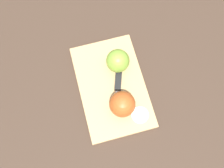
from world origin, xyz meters
The scene contains 6 objects.
ground_plane centered at (0.00, 0.00, 0.00)m, with size 4.00×4.00×0.00m, color #38281E.
cutting_board centered at (0.00, 0.00, 0.01)m, with size 0.38×0.27×0.02m.
apple_half_left centered at (-0.06, 0.05, 0.06)m, with size 0.08×0.08×0.08m.
apple_half_right centered at (0.08, 0.00, 0.06)m, with size 0.08×0.08×0.08m.
knife centered at (0.00, 0.02, 0.03)m, with size 0.14×0.09×0.02m.
apple_slice centered at (0.13, 0.04, 0.02)m, with size 0.06×0.06×0.01m.
Camera 1 is at (0.25, -0.11, 0.86)m, focal length 42.00 mm.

